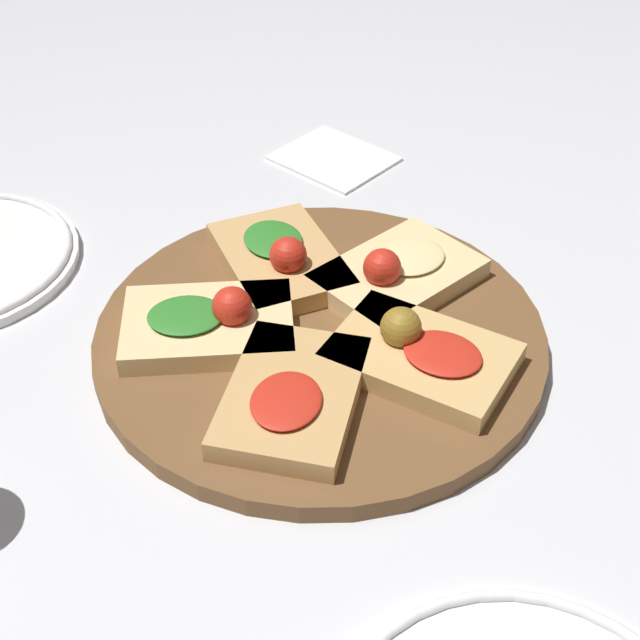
# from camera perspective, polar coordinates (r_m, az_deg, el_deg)

# --- Properties ---
(ground_plane) EXTENTS (3.00, 3.00, 0.00)m
(ground_plane) POSITION_cam_1_polar(r_m,az_deg,el_deg) (0.80, -0.00, -1.53)
(ground_plane) COLOR silver
(serving_board) EXTENTS (0.40, 0.40, 0.02)m
(serving_board) POSITION_cam_1_polar(r_m,az_deg,el_deg) (0.79, -0.00, -1.04)
(serving_board) COLOR brown
(serving_board) RESTS_ON ground_plane
(focaccia_slice_0) EXTENTS (0.18, 0.17, 0.05)m
(focaccia_slice_0) POSITION_cam_1_polar(r_m,az_deg,el_deg) (0.85, -2.54, 3.98)
(focaccia_slice_0) COLOR tan
(focaccia_slice_0) RESTS_ON serving_board
(focaccia_slice_1) EXTENTS (0.18, 0.16, 0.05)m
(focaccia_slice_1) POSITION_cam_1_polar(r_m,az_deg,el_deg) (0.78, -7.08, -0.17)
(focaccia_slice_1) COLOR #E5C689
(focaccia_slice_1) RESTS_ON serving_board
(focaccia_slice_2) EXTENTS (0.13, 0.17, 0.03)m
(focaccia_slice_2) POSITION_cam_1_polar(r_m,az_deg,el_deg) (0.71, -1.82, -4.91)
(focaccia_slice_2) COLOR tan
(focaccia_slice_2) RESTS_ON serving_board
(focaccia_slice_3) EXTENTS (0.15, 0.11, 0.05)m
(focaccia_slice_3) POSITION_cam_1_polar(r_m,az_deg,el_deg) (0.74, 6.41, -2.17)
(focaccia_slice_3) COLOR tan
(focaccia_slice_3) RESTS_ON serving_board
(focaccia_slice_4) EXTENTS (0.15, 0.17, 0.05)m
(focaccia_slice_4) POSITION_cam_1_polar(r_m,az_deg,el_deg) (0.83, 4.95, 2.99)
(focaccia_slice_4) COLOR #E5C689
(focaccia_slice_4) RESTS_ON serving_board
(napkin_stack) EXTENTS (0.15, 0.13, 0.01)m
(napkin_stack) POSITION_cam_1_polar(r_m,az_deg,el_deg) (1.07, 0.89, 10.39)
(napkin_stack) COLOR white
(napkin_stack) RESTS_ON ground_plane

